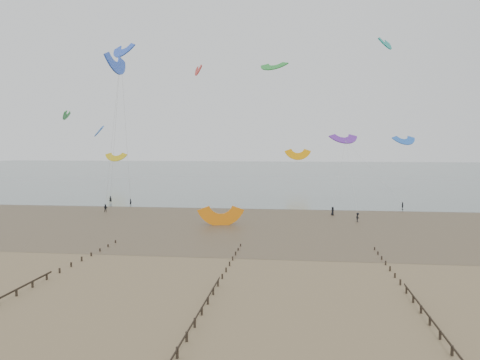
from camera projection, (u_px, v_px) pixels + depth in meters
name	position (u px, v px, depth m)	size (l,w,h in m)	color
ground	(193.00, 268.00, 53.06)	(500.00, 500.00, 0.00)	brown
sea_and_shore	(212.00, 220.00, 87.61)	(500.00, 665.00, 0.03)	#475654
groynes	(188.00, 332.00, 33.69)	(72.16, 50.16, 1.00)	black
kitesurfer_lead	(131.00, 202.00, 108.16)	(0.58, 0.38, 1.59)	black
kitesurfers	(370.00, 209.00, 95.88)	(112.73, 22.41, 1.73)	black
grounded_kite	(221.00, 225.00, 81.48)	(6.68, 3.50, 5.09)	orange
kites_airborne	(223.00, 124.00, 142.65)	(229.71, 120.28, 41.96)	blue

